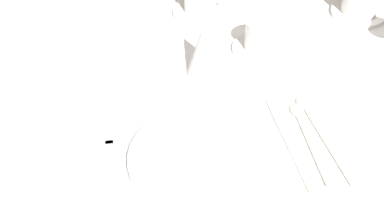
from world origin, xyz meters
The scene contains 11 objects.
dining_table centered at (0.00, 0.00, 0.66)m, with size 1.80×1.11×0.74m.
dinner_plate centered at (0.03, -0.23, 0.75)m, with size 0.26×0.26×0.02m, color white.
fork_outer centered at (-0.13, -0.21, 0.74)m, with size 0.03×0.21×0.00m.
dinner_knife centered at (0.18, -0.21, 0.74)m, with size 0.02×0.24×0.00m.
spoon_soup centered at (0.22, -0.19, 0.74)m, with size 0.03×0.21×0.01m.
spoon_dessert centered at (0.25, -0.18, 0.74)m, with size 0.03×0.23×0.01m.
saucer_left centered at (0.49, 0.17, 0.74)m, with size 0.13×0.13×0.01m, color white.
saucer_right centered at (0.11, 0.25, 0.74)m, with size 0.13×0.13×0.01m, color white.
saucer_far centered at (0.22, 0.07, 0.74)m, with size 0.13×0.13×0.01m, color white.
coffee_cup_far centered at (0.22, 0.07, 0.78)m, with size 0.10×0.08×0.06m.
napkin_folded centered at (0.08, 0.01, 0.81)m, with size 0.08×0.08×0.14m, color white.
Camera 1 is at (-0.11, -0.82, 1.40)m, focal length 48.57 mm.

